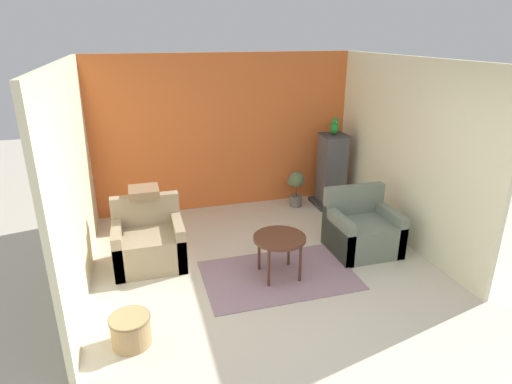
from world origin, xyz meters
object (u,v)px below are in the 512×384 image
(birdcage, at_px, (332,172))
(wicker_basket, at_px, (131,330))
(parrot, at_px, (335,127))
(armchair_right, at_px, (362,231))
(armchair_left, at_px, (149,243))
(coffee_table, at_px, (280,241))
(potted_plant, at_px, (296,185))

(birdcage, distance_m, wicker_basket, 4.39)
(parrot, bearing_deg, armchair_right, -100.99)
(armchair_left, bearing_deg, coffee_table, -26.92)
(armchair_right, bearing_deg, coffee_table, -165.96)
(armchair_left, height_order, birdcage, birdcage)
(coffee_table, height_order, birdcage, birdcage)
(birdcage, relative_size, potted_plant, 2.01)
(armchair_right, distance_m, parrot, 2.00)
(birdcage, height_order, potted_plant, birdcage)
(potted_plant, xyz_separation_m, wicker_basket, (-2.79, -2.84, -0.22))
(coffee_table, bearing_deg, birdcage, 50.51)
(coffee_table, relative_size, wicker_basket, 1.61)
(coffee_table, xyz_separation_m, wicker_basket, (-1.77, -0.77, -0.32))
(birdcage, xyz_separation_m, wicker_basket, (-3.39, -2.74, -0.43))
(armchair_left, xyz_separation_m, parrot, (3.13, 1.21, 1.09))
(parrot, bearing_deg, coffee_table, -129.46)
(potted_plant, height_order, wicker_basket, potted_plant)
(parrot, distance_m, wicker_basket, 4.53)
(birdcage, relative_size, parrot, 4.48)
(coffee_table, xyz_separation_m, armchair_right, (1.31, 0.33, -0.20))
(armchair_left, relative_size, parrot, 3.13)
(armchair_right, bearing_deg, potted_plant, 99.28)
(potted_plant, bearing_deg, armchair_left, -152.78)
(coffee_table, bearing_deg, armchair_left, 153.08)
(coffee_table, relative_size, parrot, 2.28)
(armchair_left, bearing_deg, armchair_right, -8.86)
(armchair_right, bearing_deg, birdcage, 78.99)
(armchair_right, xyz_separation_m, birdcage, (0.32, 1.65, 0.30))
(birdcage, bearing_deg, potted_plant, 171.26)
(armchair_left, relative_size, armchair_right, 1.00)
(parrot, height_order, wicker_basket, parrot)
(coffee_table, relative_size, birdcage, 0.51)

